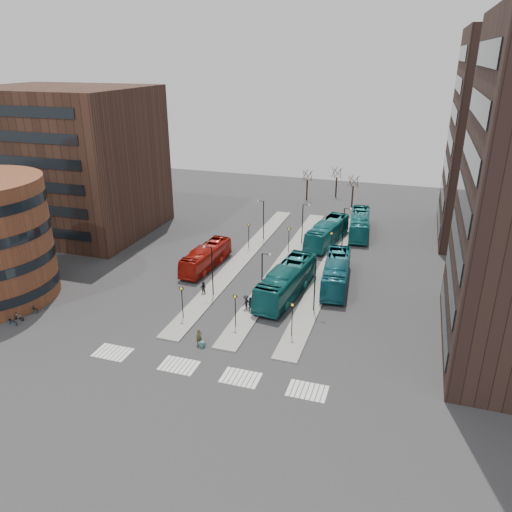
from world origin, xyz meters
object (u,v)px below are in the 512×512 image
(teal_bus_b, at_px, (327,232))
(bicycle_far, at_px, (30,309))
(traveller, at_px, (199,337))
(bicycle_near, at_px, (12,321))
(suitcase, at_px, (202,344))
(commuter_b, at_px, (250,304))
(teal_bus_d, at_px, (360,224))
(commuter_c, at_px, (246,302))
(bicycle_mid, at_px, (18,317))
(teal_bus_c, at_px, (336,272))
(teal_bus_a, at_px, (286,281))
(commuter_a, at_px, (203,288))
(red_bus, at_px, (206,257))

(teal_bus_b, xyz_separation_m, bicycle_far, (-27.05, -31.73, -1.22))
(traveller, relative_size, bicycle_near, 1.08)
(suitcase, distance_m, commuter_b, 8.57)
(teal_bus_d, height_order, bicycle_far, teal_bus_d)
(commuter_c, distance_m, bicycle_mid, 24.41)
(traveller, relative_size, commuter_b, 0.99)
(teal_bus_c, bearing_deg, bicycle_near, -151.95)
(bicycle_near, relative_size, bicycle_far, 0.85)
(teal_bus_c, height_order, bicycle_near, teal_bus_c)
(suitcase, height_order, teal_bus_d, teal_bus_d)
(teal_bus_c, bearing_deg, commuter_b, -134.15)
(teal_bus_d, height_order, traveller, teal_bus_d)
(teal_bus_a, bearing_deg, commuter_c, -118.65)
(bicycle_near, bearing_deg, bicycle_mid, 9.85)
(teal_bus_b, relative_size, commuter_c, 6.99)
(teal_bus_b, height_order, teal_bus_c, teal_bus_b)
(teal_bus_a, bearing_deg, commuter_b, -112.33)
(suitcase, height_order, commuter_c, commuter_c)
(teal_bus_a, relative_size, teal_bus_b, 1.08)
(bicycle_near, bearing_deg, bicycle_far, 9.85)
(teal_bus_d, bearing_deg, bicycle_near, -133.19)
(bicycle_mid, bearing_deg, commuter_b, -64.47)
(teal_bus_a, distance_m, teal_bus_d, 25.05)
(suitcase, relative_size, teal_bus_d, 0.05)
(commuter_c, height_order, bicycle_far, commuter_c)
(traveller, bearing_deg, commuter_a, 70.26)
(bicycle_near, xyz_separation_m, bicycle_far, (0.00, 2.71, 0.07))
(commuter_b, height_order, bicycle_far, commuter_b)
(teal_bus_a, bearing_deg, teal_bus_d, 83.96)
(bicycle_far, bearing_deg, suitcase, -99.91)
(commuter_a, bearing_deg, bicycle_near, 37.44)
(teal_bus_a, relative_size, traveller, 7.68)
(suitcase, distance_m, red_bus, 19.57)
(bicycle_mid, bearing_deg, commuter_c, -63.35)
(suitcase, xyz_separation_m, teal_bus_b, (6.24, 32.26, 1.42))
(traveller, distance_m, commuter_c, 8.46)
(teal_bus_a, bearing_deg, red_bus, 165.23)
(suitcase, xyz_separation_m, bicycle_near, (-20.81, -2.18, 0.13))
(commuter_c, bearing_deg, red_bus, -120.34)
(traveller, distance_m, bicycle_mid, 20.40)
(teal_bus_b, height_order, commuter_a, teal_bus_b)
(teal_bus_c, relative_size, bicycle_near, 7.62)
(teal_bus_c, xyz_separation_m, bicycle_near, (-30.78, -20.22, -1.27))
(commuter_a, height_order, commuter_c, commuter_c)
(commuter_a, bearing_deg, teal_bus_d, -119.65)
(commuter_b, bearing_deg, bicycle_far, 86.10)
(red_bus, xyz_separation_m, commuter_b, (9.44, -9.82, -0.62))
(teal_bus_a, relative_size, bicycle_near, 8.31)
(suitcase, distance_m, teal_bus_b, 32.89)
(bicycle_near, bearing_deg, red_bus, -23.73)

